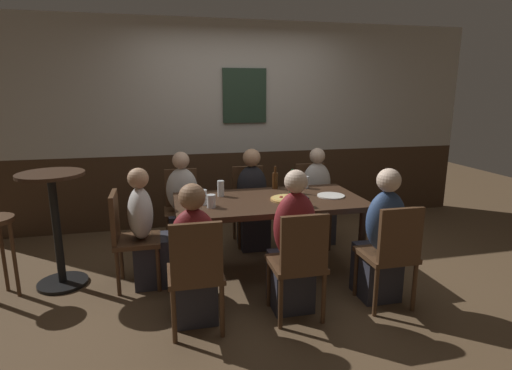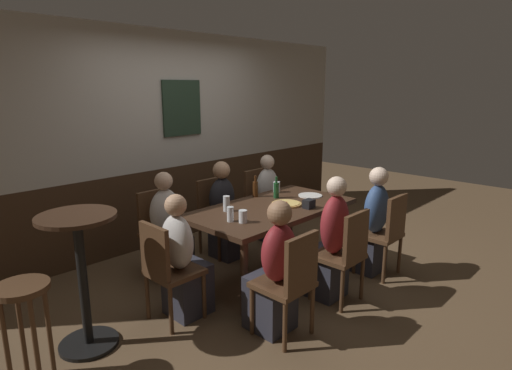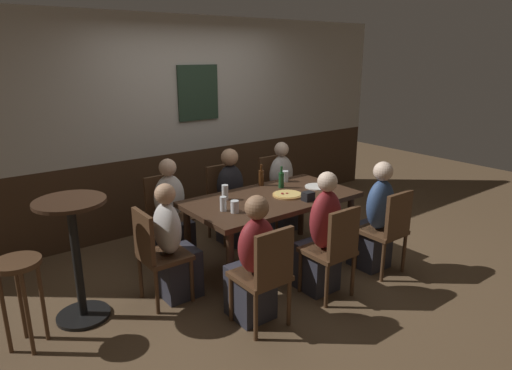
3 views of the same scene
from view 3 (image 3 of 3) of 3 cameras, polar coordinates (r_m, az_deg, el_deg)
ground_plane at (r=4.87m, az=1.93°, el=-9.82°), size 12.00×12.00×0.00m
wall_back at (r=5.80m, az=-8.36°, el=7.86°), size 6.40×0.13×2.60m
dining_table at (r=4.61m, az=2.01°, el=-2.43°), size 1.76×0.93×0.74m
chair_right_far at (r=5.78m, az=2.45°, el=-0.21°), size 0.40×0.40×0.88m
chair_head_west at (r=4.04m, az=-12.60°, el=-8.24°), size 0.40×0.40×0.88m
chair_right_near at (r=4.64m, az=16.50°, el=-5.20°), size 0.40×0.40×0.88m
chair_left_near at (r=3.60m, az=1.24°, el=-11.04°), size 0.40×0.40×0.88m
chair_mid_far at (r=5.34m, az=-3.98°, el=-1.66°), size 0.40×0.40×0.88m
chair_mid_near at (r=4.08m, az=9.90°, el=-7.82°), size 0.40×0.40×0.88m
chair_left_far at (r=4.98m, az=-11.47°, el=-3.32°), size 0.40×0.40×0.88m
person_right_far at (r=5.67m, az=3.50°, el=-0.95°), size 0.34×0.37×1.10m
person_head_west at (r=4.12m, az=-10.47°, el=-8.23°), size 0.37×0.34×1.09m
person_right_near at (r=4.73m, az=14.92°, el=-4.82°), size 0.34×0.37×1.14m
person_left_near at (r=3.73m, az=-0.36°, el=-10.55°), size 0.34×0.37×1.10m
person_mid_far at (r=5.22m, az=-2.99°, el=-2.38°), size 0.34×0.37×1.11m
person_mid_near at (r=4.18m, az=8.27°, el=-7.21°), size 0.34×0.37×1.17m
person_left_far at (r=4.86m, az=-10.59°, el=-4.22°), size 0.34×0.37×1.11m
pizza at (r=4.63m, az=4.05°, el=-1.23°), size 0.31×0.31×0.03m
tumbler_short at (r=5.13m, az=3.72°, el=1.03°), size 0.08×0.08×0.12m
pint_glass_amber at (r=4.13m, az=-2.73°, el=-2.89°), size 0.08×0.08×0.12m
beer_glass_tall at (r=4.49m, az=-3.96°, el=-1.07°), size 0.07×0.07×0.15m
pint_glass_pale at (r=4.18m, az=-4.20°, el=-2.46°), size 0.06×0.06×0.14m
beer_bottle_green at (r=4.88m, az=3.25°, el=0.71°), size 0.06×0.06×0.24m
beer_bottle_brown at (r=4.96m, az=0.67°, el=0.99°), size 0.06×0.06×0.24m
plate_white_large at (r=4.95m, az=7.77°, el=-0.21°), size 0.27×0.27×0.01m
condiment_caddy at (r=4.49m, az=6.65°, el=-1.44°), size 0.11×0.09×0.09m
side_bar_table at (r=3.96m, az=-22.00°, el=-7.74°), size 0.56×0.56×1.05m
bar_stool at (r=3.77m, az=-27.94°, el=-10.61°), size 0.34×0.34×0.72m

